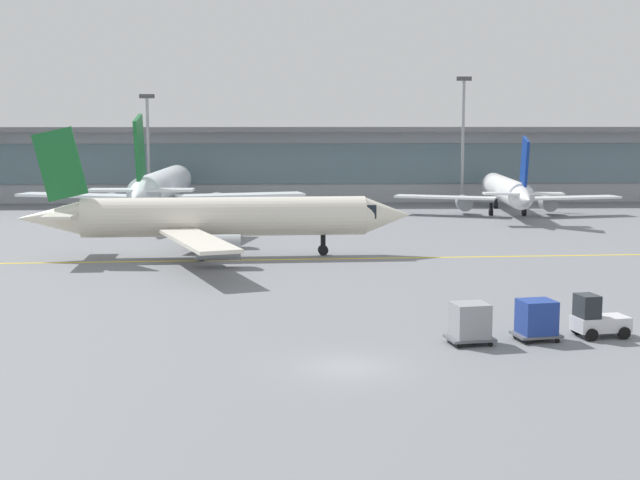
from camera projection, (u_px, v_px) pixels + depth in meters
name	position (u px, v px, depth m)	size (l,w,h in m)	color
ground_plane	(348.00, 367.00, 38.71)	(400.00, 400.00, 0.00)	slate
taxiway_centreline_stripe	(224.00, 260.00, 68.24)	(110.00, 0.36, 0.01)	yellow
terminal_concourse	(306.00, 163.00, 119.44)	(182.31, 11.00, 9.60)	#9EA3A8
gate_airplane_1	(162.00, 187.00, 98.29)	(30.98, 33.23, 11.03)	white
gate_airplane_2	(506.00, 191.00, 101.25)	(24.91, 26.87, 8.90)	white
taxiing_regional_jet	(220.00, 218.00, 69.79)	(30.05, 27.91, 9.95)	silver
baggage_tug	(597.00, 319.00, 43.97)	(2.81, 2.01, 2.10)	silver
cargo_dolly_lead	(537.00, 319.00, 43.28)	(2.35, 1.95, 1.94)	#595B60
cargo_dolly_trailing	(470.00, 322.00, 42.56)	(2.35, 1.95, 1.94)	#595B60
apron_light_mast_1	(148.00, 145.00, 109.74)	(1.80, 0.36, 13.52)	gray
apron_light_mast_2	(463.00, 136.00, 110.36)	(1.80, 0.36, 15.63)	gray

